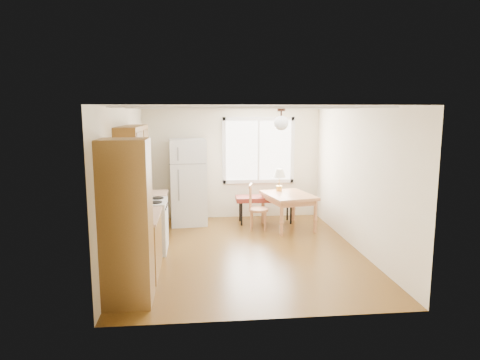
{
  "coord_description": "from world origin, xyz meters",
  "views": [
    {
      "loc": [
        -0.81,
        -7.17,
        2.43
      ],
      "look_at": [
        -0.0,
        0.74,
        1.15
      ],
      "focal_mm": 32.0,
      "sensor_mm": 36.0,
      "label": 1
    }
  ],
  "objects": [
    {
      "name": "bench",
      "position": [
        0.67,
        1.9,
        0.53
      ],
      "size": [
        1.29,
        0.5,
        0.59
      ],
      "rotation": [
        0.0,
        0.0,
        -0.02
      ],
      "color": "maroon",
      "rests_on": "ground"
    },
    {
      "name": "room_shell",
      "position": [
        0.0,
        0.0,
        1.25
      ],
      "size": [
        4.6,
        5.6,
        2.62
      ],
      "color": "#4C2E0F",
      "rests_on": "ground"
    },
    {
      "name": "kitchen_run",
      "position": [
        -1.72,
        -0.63,
        0.84
      ],
      "size": [
        0.65,
        3.4,
        2.2
      ],
      "color": "brown",
      "rests_on": "ground"
    },
    {
      "name": "dining_table",
      "position": [
        1.08,
        1.42,
        0.63
      ],
      "size": [
        1.1,
        1.32,
        0.73
      ],
      "rotation": [
        0.0,
        0.0,
        0.21
      ],
      "color": "#AE6E43",
      "rests_on": "ground"
    },
    {
      "name": "refrigerator",
      "position": [
        -1.0,
        2.01,
        0.92
      ],
      "size": [
        0.81,
        0.81,
        1.85
      ],
      "rotation": [
        0.0,
        0.0,
        0.07
      ],
      "color": "silver",
      "rests_on": "ground"
    },
    {
      "name": "pendant_light",
      "position": [
        0.7,
        0.4,
        2.24
      ],
      "size": [
        0.26,
        0.26,
        0.4
      ],
      "color": "#311D15",
      "rests_on": "room_shell"
    },
    {
      "name": "chair",
      "position": [
        0.36,
        1.39,
        0.53
      ],
      "size": [
        0.44,
        0.43,
        0.94
      ],
      "rotation": [
        0.0,
        0.0,
        -0.23
      ],
      "color": "#AE6E43",
      "rests_on": "ground"
    },
    {
      "name": "coffee_maker",
      "position": [
        -1.72,
        -0.75,
        1.04
      ],
      "size": [
        0.21,
        0.27,
        0.39
      ],
      "rotation": [
        0.0,
        0.0,
        0.07
      ],
      "color": "black",
      "rests_on": "kitchen_run"
    },
    {
      "name": "window_unit",
      "position": [
        0.6,
        2.47,
        1.55
      ],
      "size": [
        1.64,
        0.05,
        1.51
      ],
      "color": "white",
      "rests_on": "room_shell"
    },
    {
      "name": "table_lamp",
      "position": [
        0.96,
        1.79,
        1.08
      ],
      "size": [
        0.28,
        0.28,
        0.48
      ],
      "rotation": [
        0.0,
        0.0,
        -0.29
      ],
      "color": "gold",
      "rests_on": "dining_table"
    },
    {
      "name": "kettle",
      "position": [
        -1.75,
        -0.4,
        1.0
      ],
      "size": [
        0.13,
        0.13,
        0.25
      ],
      "color": "red",
      "rests_on": "kitchen_run"
    }
  ]
}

